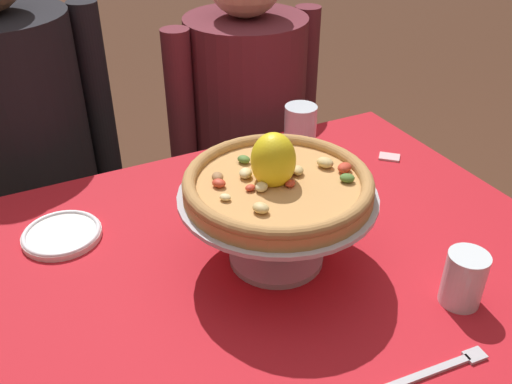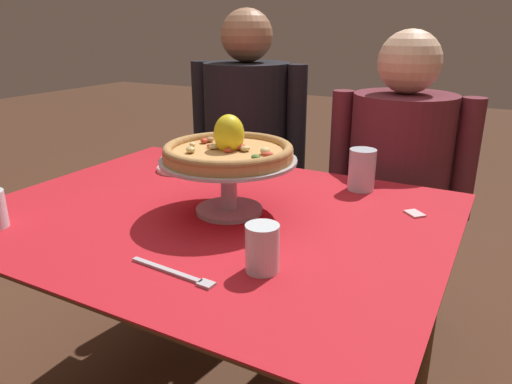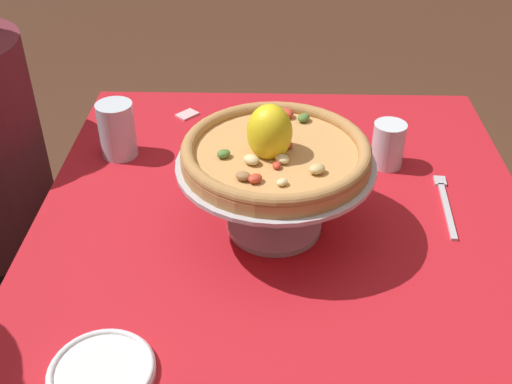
{
  "view_description": "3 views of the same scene",
  "coord_description": "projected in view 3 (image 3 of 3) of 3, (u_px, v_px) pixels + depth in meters",
  "views": [
    {
      "loc": [
        -0.36,
        -0.7,
        1.4
      ],
      "look_at": [
        0.04,
        0.09,
        0.83
      ],
      "focal_mm": 39.03,
      "sensor_mm": 36.0,
      "label": 1
    },
    {
      "loc": [
        0.67,
        -0.99,
        1.2
      ],
      "look_at": [
        0.1,
        0.07,
        0.77
      ],
      "focal_mm": 33.58,
      "sensor_mm": 36.0,
      "label": 2
    },
    {
      "loc": [
        -0.89,
        0.03,
        1.46
      ],
      "look_at": [
        -0.01,
        0.05,
        0.84
      ],
      "focal_mm": 43.86,
      "sensor_mm": 36.0,
      "label": 3
    }
  ],
  "objects": [
    {
      "name": "dining_table",
      "position": [
        284.0,
        282.0,
        1.21
      ],
      "size": [
        1.21,
        0.97,
        0.72
      ],
      "color": "brown",
      "rests_on": "ground"
    },
    {
      "name": "pizza_stand",
      "position": [
        275.0,
        183.0,
        1.13
      ],
      "size": [
        0.35,
        0.35,
        0.15
      ],
      "color": "#B7B7C1",
      "rests_on": "dining_table"
    },
    {
      "name": "pizza",
      "position": [
        275.0,
        150.0,
        1.09
      ],
      "size": [
        0.33,
        0.33,
        0.11
      ],
      "color": "tan",
      "rests_on": "pizza_stand"
    },
    {
      "name": "water_glass_back_right",
      "position": [
        118.0,
        133.0,
        1.37
      ],
      "size": [
        0.08,
        0.08,
        0.12
      ],
      "color": "silver",
      "rests_on": "dining_table"
    },
    {
      "name": "water_glass_front_right",
      "position": [
        388.0,
        147.0,
        1.34
      ],
      "size": [
        0.07,
        0.07,
        0.1
      ],
      "color": "silver",
      "rests_on": "dining_table"
    },
    {
      "name": "side_plate",
      "position": [
        102.0,
        371.0,
        0.9
      ],
      "size": [
        0.16,
        0.16,
        0.02
      ],
      "color": "white",
      "rests_on": "dining_table"
    },
    {
      "name": "dinner_fork",
      "position": [
        445.0,
        202.0,
        1.24
      ],
      "size": [
        0.21,
        0.03,
        0.01
      ],
      "color": "#B7B7C1",
      "rests_on": "dining_table"
    },
    {
      "name": "sugar_packet",
      "position": [
        187.0,
        115.0,
        1.55
      ],
      "size": [
        0.06,
        0.06,
        0.0
      ],
      "primitive_type": "cube",
      "rotation": [
        0.0,
        0.0,
        2.4
      ],
      "color": "beige",
      "rests_on": "dining_table"
    }
  ]
}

